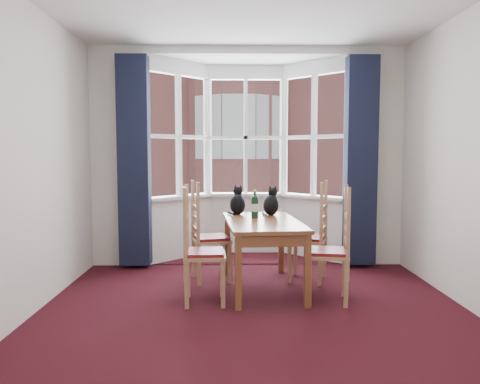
{
  "coord_description": "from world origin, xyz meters",
  "views": [
    {
      "loc": [
        -0.2,
        -3.79,
        1.46
      ],
      "look_at": [
        -0.12,
        1.05,
        1.05
      ],
      "focal_mm": 35.0,
      "sensor_mm": 36.0,
      "label": 1
    }
  ],
  "objects_px": {
    "cat_left": "(238,203)",
    "chair_left_far": "(203,240)",
    "dining_table": "(263,229)",
    "candle_tall": "(184,191)",
    "chair_right_near": "(337,254)",
    "chair_right_far": "(315,240)",
    "chair_left_near": "(195,255)",
    "wine_bottle": "(255,206)",
    "cat_right": "(271,204)"
  },
  "relations": [
    {
      "from": "cat_left",
      "to": "chair_left_far",
      "type": "bearing_deg",
      "value": -151.8
    },
    {
      "from": "dining_table",
      "to": "candle_tall",
      "type": "relative_size",
      "value": 11.72
    },
    {
      "from": "dining_table",
      "to": "chair_right_near",
      "type": "height_order",
      "value": "chair_right_near"
    },
    {
      "from": "dining_table",
      "to": "chair_left_far",
      "type": "distance_m",
      "value": 0.75
    },
    {
      "from": "dining_table",
      "to": "chair_right_near",
      "type": "bearing_deg",
      "value": -32.28
    },
    {
      "from": "chair_right_far",
      "to": "chair_right_near",
      "type": "bearing_deg",
      "value": -83.89
    },
    {
      "from": "chair_left_near",
      "to": "wine_bottle",
      "type": "relative_size",
      "value": 2.95
    },
    {
      "from": "dining_table",
      "to": "candle_tall",
      "type": "height_order",
      "value": "candle_tall"
    },
    {
      "from": "chair_left_far",
      "to": "cat_right",
      "type": "bearing_deg",
      "value": 9.14
    },
    {
      "from": "dining_table",
      "to": "chair_right_far",
      "type": "height_order",
      "value": "chair_right_far"
    },
    {
      "from": "cat_right",
      "to": "wine_bottle",
      "type": "xyz_separation_m",
      "value": [
        -0.2,
        -0.27,
        0.01
      ]
    },
    {
      "from": "cat_left",
      "to": "cat_right",
      "type": "xyz_separation_m",
      "value": [
        0.39,
        -0.08,
        -0.0
      ]
    },
    {
      "from": "chair_right_far",
      "to": "wine_bottle",
      "type": "relative_size",
      "value": 2.95
    },
    {
      "from": "dining_table",
      "to": "wine_bottle",
      "type": "relative_size",
      "value": 4.71
    },
    {
      "from": "cat_left",
      "to": "candle_tall",
      "type": "relative_size",
      "value": 2.77
    },
    {
      "from": "chair_left_near",
      "to": "chair_right_far",
      "type": "relative_size",
      "value": 1.0
    },
    {
      "from": "chair_right_near",
      "to": "wine_bottle",
      "type": "bearing_deg",
      "value": 141.15
    },
    {
      "from": "chair_right_far",
      "to": "candle_tall",
      "type": "height_order",
      "value": "candle_tall"
    },
    {
      "from": "chair_left_near",
      "to": "chair_right_far",
      "type": "height_order",
      "value": "same"
    },
    {
      "from": "chair_right_far",
      "to": "candle_tall",
      "type": "distance_m",
      "value": 2.04
    },
    {
      "from": "chair_left_near",
      "to": "candle_tall",
      "type": "height_order",
      "value": "candle_tall"
    },
    {
      "from": "cat_left",
      "to": "candle_tall",
      "type": "bearing_deg",
      "value": 127.24
    },
    {
      "from": "chair_left_near",
      "to": "wine_bottle",
      "type": "distance_m",
      "value": 0.97
    },
    {
      "from": "chair_left_far",
      "to": "wine_bottle",
      "type": "height_order",
      "value": "wine_bottle"
    },
    {
      "from": "chair_right_near",
      "to": "chair_right_far",
      "type": "height_order",
      "value": "same"
    },
    {
      "from": "dining_table",
      "to": "chair_right_near",
      "type": "relative_size",
      "value": 1.59
    },
    {
      "from": "chair_left_near",
      "to": "cat_left",
      "type": "bearing_deg",
      "value": 66.85
    },
    {
      "from": "chair_left_near",
      "to": "cat_right",
      "type": "xyz_separation_m",
      "value": [
        0.81,
        0.9,
        0.4
      ]
    },
    {
      "from": "dining_table",
      "to": "cat_left",
      "type": "relative_size",
      "value": 4.22
    },
    {
      "from": "chair_left_near",
      "to": "cat_left",
      "type": "xyz_separation_m",
      "value": [
        0.42,
        0.99,
        0.4
      ]
    },
    {
      "from": "wine_bottle",
      "to": "cat_left",
      "type": "bearing_deg",
      "value": 117.87
    },
    {
      "from": "chair_left_far",
      "to": "cat_left",
      "type": "height_order",
      "value": "cat_left"
    },
    {
      "from": "dining_table",
      "to": "candle_tall",
      "type": "distance_m",
      "value": 1.79
    },
    {
      "from": "cat_left",
      "to": "cat_right",
      "type": "relative_size",
      "value": 1.01
    },
    {
      "from": "cat_right",
      "to": "candle_tall",
      "type": "height_order",
      "value": "cat_right"
    },
    {
      "from": "candle_tall",
      "to": "chair_right_near",
      "type": "bearing_deg",
      "value": -48.83
    },
    {
      "from": "chair_left_far",
      "to": "chair_right_far",
      "type": "bearing_deg",
      "value": -1.07
    },
    {
      "from": "chair_left_near",
      "to": "chair_right_far",
      "type": "distance_m",
      "value": 1.5
    },
    {
      "from": "chair_right_near",
      "to": "chair_left_near",
      "type": "bearing_deg",
      "value": -179.48
    },
    {
      "from": "chair_right_near",
      "to": "candle_tall",
      "type": "height_order",
      "value": "candle_tall"
    },
    {
      "from": "cat_left",
      "to": "chair_right_near",
      "type": "bearing_deg",
      "value": -45.42
    },
    {
      "from": "chair_left_far",
      "to": "candle_tall",
      "type": "relative_size",
      "value": 7.35
    },
    {
      "from": "chair_left_far",
      "to": "cat_right",
      "type": "height_order",
      "value": "cat_right"
    },
    {
      "from": "chair_left_near",
      "to": "chair_right_far",
      "type": "bearing_deg",
      "value": 30.03
    },
    {
      "from": "dining_table",
      "to": "chair_left_near",
      "type": "height_order",
      "value": "chair_left_near"
    },
    {
      "from": "dining_table",
      "to": "wine_bottle",
      "type": "xyz_separation_m",
      "value": [
        -0.07,
        0.18,
        0.23
      ]
    },
    {
      "from": "dining_table",
      "to": "cat_left",
      "type": "bearing_deg",
      "value": 116.02
    },
    {
      "from": "dining_table",
      "to": "chair_right_near",
      "type": "xyz_separation_m",
      "value": [
        0.7,
        -0.44,
        -0.18
      ]
    },
    {
      "from": "chair_left_near",
      "to": "chair_right_near",
      "type": "height_order",
      "value": "same"
    },
    {
      "from": "chair_left_near",
      "to": "chair_left_far",
      "type": "xyz_separation_m",
      "value": [
        0.03,
        0.78,
        0.0
      ]
    }
  ]
}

